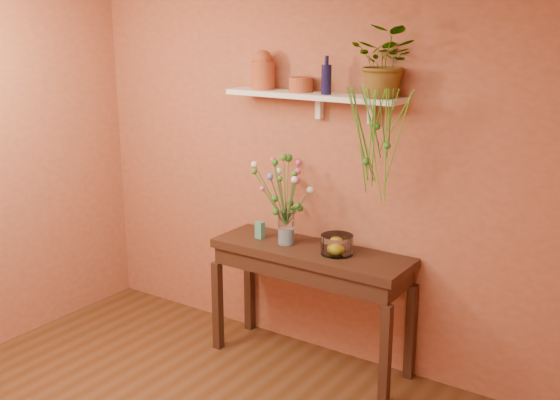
% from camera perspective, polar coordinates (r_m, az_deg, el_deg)
% --- Properties ---
extents(room, '(4.04, 4.04, 2.70)m').
position_cam_1_polar(room, '(3.35, -15.02, -4.07)').
color(room, '#50301B').
rests_on(room, ground).
extents(sideboard, '(1.44, 0.46, 0.87)m').
position_cam_1_polar(sideboard, '(4.74, 2.62, -5.58)').
color(sideboard, '#372117').
rests_on(sideboard, ground).
extents(wall_shelf, '(1.30, 0.24, 0.19)m').
position_cam_1_polar(wall_shelf, '(4.61, 2.91, 8.78)').
color(wall_shelf, white).
rests_on(wall_shelf, room).
extents(terracotta_jug, '(0.22, 0.22, 0.28)m').
position_cam_1_polar(terracotta_jug, '(4.83, -1.44, 10.92)').
color(terracotta_jug, '#A64D27').
rests_on(terracotta_jug, wall_shelf).
extents(terracotta_pot, '(0.22, 0.22, 0.10)m').
position_cam_1_polar(terracotta_pot, '(4.66, 1.79, 9.77)').
color(terracotta_pot, '#A64D27').
rests_on(terracotta_pot, wall_shelf).
extents(blue_bottle, '(0.08, 0.08, 0.25)m').
position_cam_1_polar(blue_bottle, '(4.51, 3.96, 10.24)').
color(blue_bottle, '#121037').
rests_on(blue_bottle, wall_shelf).
extents(spider_plant, '(0.42, 0.37, 0.45)m').
position_cam_1_polar(spider_plant, '(4.34, 9.00, 11.53)').
color(spider_plant, '#2A6A1E').
rests_on(spider_plant, wall_shelf).
extents(plant_fronds, '(0.47, 0.34, 0.74)m').
position_cam_1_polar(plant_fronds, '(4.23, 8.02, 5.15)').
color(plant_fronds, '#2A6A1E').
rests_on(plant_fronds, wall_shelf).
extents(glass_vase, '(0.12, 0.12, 0.24)m').
position_cam_1_polar(glass_vase, '(4.76, 0.52, -2.55)').
color(glass_vase, white).
rests_on(glass_vase, sideboard).
extents(bouquet, '(0.47, 0.39, 0.49)m').
position_cam_1_polar(bouquet, '(4.69, 0.50, 1.43)').
color(bouquet, '#386B28').
rests_on(bouquet, glass_vase).
extents(glass_bowl, '(0.22, 0.22, 0.13)m').
position_cam_1_polar(glass_bowl, '(4.59, 4.86, -3.85)').
color(glass_bowl, white).
rests_on(glass_bowl, sideboard).
extents(lemon, '(0.08, 0.08, 0.08)m').
position_cam_1_polar(lemon, '(4.58, 4.79, -4.07)').
color(lemon, yellow).
rests_on(lemon, glass_bowl).
extents(carton, '(0.07, 0.05, 0.12)m').
position_cam_1_polar(carton, '(4.90, -1.71, -2.56)').
color(carton, '#366F7F').
rests_on(carton, sideboard).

